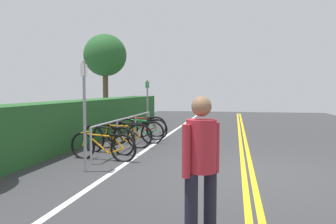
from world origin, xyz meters
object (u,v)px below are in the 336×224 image
(bicycle_2, at_px, (122,136))
(sign_post_near, at_px, (84,106))
(bicycle_1, at_px, (108,140))
(bike_rack, at_px, (127,124))
(bicycle_0, at_px, (103,147))
(bicycle_5, at_px, (142,126))
(sign_post_far, at_px, (147,101))
(pedestrian, at_px, (201,161))
(tree_mid, at_px, (105,56))
(bicycle_4, at_px, (142,129))
(bicycle_3, at_px, (135,133))

(bicycle_2, xyz_separation_m, sign_post_near, (-2.82, -0.17, 0.99))
(bicycle_2, bearing_deg, bicycle_1, 171.98)
(bike_rack, height_order, bicycle_0, bike_rack)
(bicycle_5, relative_size, sign_post_far, 0.86)
(bicycle_1, relative_size, sign_post_near, 0.75)
(bike_rack, bearing_deg, pedestrian, -155.49)
(bike_rack, bearing_deg, sign_post_near, -177.11)
(sign_post_far, xyz_separation_m, tree_mid, (3.91, 3.22, 2.14))
(bicycle_0, relative_size, tree_mid, 0.39)
(bicycle_4, relative_size, sign_post_far, 0.86)
(bicycle_1, height_order, tree_mid, tree_mid)
(bicycle_1, bearing_deg, bicycle_2, -8.02)
(bicycle_3, xyz_separation_m, bicycle_5, (1.65, 0.23, 0.01))
(bicycle_0, relative_size, sign_post_far, 0.86)
(bicycle_2, bearing_deg, bicycle_3, -8.79)
(sign_post_far, distance_m, tree_mid, 5.50)
(bike_rack, relative_size, sign_post_near, 2.37)
(bicycle_1, bearing_deg, sign_post_near, -171.98)
(pedestrian, xyz_separation_m, sign_post_near, (2.81, 2.61, 0.43))
(bicycle_1, xyz_separation_m, sign_post_near, (-2.00, -0.28, 0.98))
(pedestrian, xyz_separation_m, sign_post_far, (9.16, 2.95, 0.32))
(bicycle_3, bearing_deg, bicycle_5, 7.86)
(bike_rack, height_order, bicycle_2, bike_rack)
(bicycle_3, bearing_deg, bicycle_4, 2.84)
(bike_rack, xyz_separation_m, bicycle_3, (0.40, -0.13, -0.30))
(bicycle_2, relative_size, sign_post_near, 0.76)
(bicycle_2, distance_m, bicycle_4, 1.77)
(pedestrian, bearing_deg, bicycle_4, 19.97)
(bike_rack, relative_size, bicycle_4, 3.02)
(bike_rack, relative_size, bicycle_2, 3.12)
(bicycle_0, height_order, tree_mid, tree_mid)
(bicycle_2, relative_size, tree_mid, 0.38)
(pedestrian, bearing_deg, bicycle_5, 19.45)
(bike_rack, height_order, sign_post_near, sign_post_near)
(bicycle_0, bearing_deg, sign_post_near, -175.52)
(bicycle_1, xyz_separation_m, bicycle_5, (3.32, -0.02, -0.01))
(bicycle_5, bearing_deg, sign_post_far, 4.28)
(bike_rack, relative_size, pedestrian, 3.31)
(bicycle_3, xyz_separation_m, sign_post_near, (-3.67, -0.03, 0.99))
(bicycle_1, distance_m, bicycle_2, 0.83)
(bicycle_5, bearing_deg, tree_mid, 33.71)
(bike_rack, bearing_deg, bicycle_5, 2.69)
(bicycle_0, distance_m, bicycle_4, 3.42)
(bicycle_1, bearing_deg, bicycle_0, -167.18)
(pedestrian, bearing_deg, bicycle_1, 31.00)
(bicycle_0, distance_m, bicycle_1, 0.86)
(bicycle_2, bearing_deg, pedestrian, -153.76)
(bicycle_1, bearing_deg, pedestrian, -149.00)
(bike_rack, xyz_separation_m, tree_mid, (6.98, 3.39, 2.73))
(bike_rack, bearing_deg, tree_mid, 25.91)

